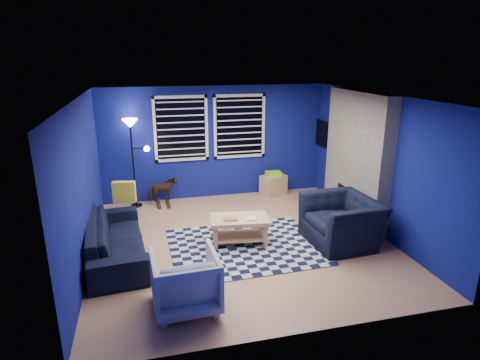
# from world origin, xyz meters

# --- Properties ---
(floor) EXTENTS (5.00, 5.00, 0.00)m
(floor) POSITION_xyz_m (0.00, 0.00, 0.00)
(floor) COLOR tan
(floor) RESTS_ON ground
(ceiling) EXTENTS (5.00, 5.00, 0.00)m
(ceiling) POSITION_xyz_m (0.00, 0.00, 2.50)
(ceiling) COLOR white
(ceiling) RESTS_ON wall_back
(wall_back) EXTENTS (5.00, 0.00, 5.00)m
(wall_back) POSITION_xyz_m (0.00, 2.50, 1.25)
(wall_back) COLOR navy
(wall_back) RESTS_ON floor
(wall_left) EXTENTS (0.00, 5.00, 5.00)m
(wall_left) POSITION_xyz_m (-2.50, 0.00, 1.25)
(wall_left) COLOR navy
(wall_left) RESTS_ON floor
(wall_right) EXTENTS (0.00, 5.00, 5.00)m
(wall_right) POSITION_xyz_m (2.50, 0.00, 1.25)
(wall_right) COLOR navy
(wall_right) RESTS_ON floor
(fireplace) EXTENTS (0.65, 2.00, 2.50)m
(fireplace) POSITION_xyz_m (2.36, 0.50, 1.20)
(fireplace) COLOR gray
(fireplace) RESTS_ON floor
(window_left) EXTENTS (1.17, 0.06, 1.42)m
(window_left) POSITION_xyz_m (-0.75, 2.46, 1.60)
(window_left) COLOR black
(window_left) RESTS_ON wall_back
(window_right) EXTENTS (1.17, 0.06, 1.42)m
(window_right) POSITION_xyz_m (0.55, 2.46, 1.60)
(window_right) COLOR black
(window_right) RESTS_ON wall_back
(tv) EXTENTS (0.07, 1.00, 0.58)m
(tv) POSITION_xyz_m (2.45, 2.00, 1.40)
(tv) COLOR black
(tv) RESTS_ON wall_right
(rug) EXTENTS (2.55, 2.06, 0.02)m
(rug) POSITION_xyz_m (-0.00, -0.19, 0.01)
(rug) COLOR black
(rug) RESTS_ON floor
(sofa) EXTENTS (2.26, 1.05, 0.64)m
(sofa) POSITION_xyz_m (-2.10, -0.04, 0.32)
(sofa) COLOR black
(sofa) RESTS_ON floor
(armchair_big) EXTENTS (1.30, 1.16, 0.80)m
(armchair_big) POSITION_xyz_m (1.65, -0.41, 0.40)
(armchair_big) COLOR black
(armchair_big) RESTS_ON floor
(armchair_bent) EXTENTS (0.86, 0.88, 0.77)m
(armchair_bent) POSITION_xyz_m (-1.17, -1.65, 0.38)
(armchair_bent) COLOR gray
(armchair_bent) RESTS_ON floor
(rocking_horse) EXTENTS (0.43, 0.67, 0.52)m
(rocking_horse) POSITION_xyz_m (-1.23, 2.22, 0.33)
(rocking_horse) COLOR #402214
(rocking_horse) RESTS_ON floor
(coffee_table) EXTENTS (1.06, 0.70, 0.49)m
(coffee_table) POSITION_xyz_m (-0.06, -0.03, 0.34)
(coffee_table) COLOR #DCAC7B
(coffee_table) RESTS_ON rug
(cabinet) EXTENTS (0.65, 0.54, 0.55)m
(cabinet) POSITION_xyz_m (1.31, 2.25, 0.25)
(cabinet) COLOR #DCAC7B
(cabinet) RESTS_ON floor
(floor_lamp) EXTENTS (0.51, 0.32, 1.89)m
(floor_lamp) POSITION_xyz_m (-1.78, 2.25, 1.54)
(floor_lamp) COLOR black
(floor_lamp) RESTS_ON floor
(throw_pillow) EXTENTS (0.41, 0.19, 0.37)m
(throw_pillow) POSITION_xyz_m (-1.95, 0.78, 0.83)
(throw_pillow) COLOR gold
(throw_pillow) RESTS_ON sofa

